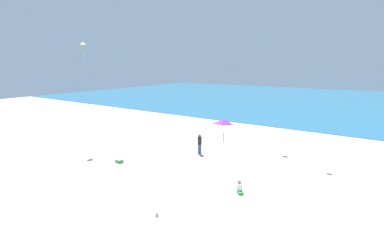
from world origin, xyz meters
name	(u,v)px	position (x,y,z in m)	size (l,w,h in m)	color
ground_plane	(232,177)	(0.00, 10.00, 0.00)	(120.00, 120.00, 0.00)	#C6B58C
ocean_water	(336,102)	(0.00, 56.21, 0.03)	(120.00, 60.00, 0.05)	#236084
cooler_box	(119,161)	(-8.38, 7.61, 0.14)	(0.56, 0.43, 0.27)	#339956
person_3	(200,143)	(-4.41, 12.76, 0.98)	(0.43, 0.43, 1.70)	blue
person_4	(239,188)	(1.39, 8.08, 0.28)	(0.64, 0.65, 0.75)	white
kite_purple	(224,122)	(2.70, 3.51, 5.15)	(0.74, 0.61, 0.97)	purple
kite_yellow	(83,44)	(-13.80, 8.91, 9.12)	(0.51, 0.62, 1.55)	yellow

